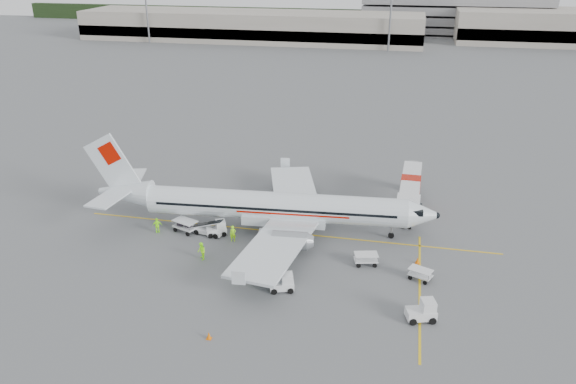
% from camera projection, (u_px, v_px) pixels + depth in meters
% --- Properties ---
extents(ground, '(360.00, 360.00, 0.00)m').
position_uv_depth(ground, '(284.00, 232.00, 59.13)').
color(ground, '#56595B').
extents(stripe_lead, '(44.00, 0.20, 0.01)m').
position_uv_depth(stripe_lead, '(284.00, 232.00, 59.13)').
color(stripe_lead, yellow).
rests_on(stripe_lead, ground).
extents(stripe_cross, '(0.20, 20.00, 0.01)m').
position_uv_depth(stripe_cross, '(420.00, 289.00, 49.26)').
color(stripe_cross, yellow).
rests_on(stripe_cross, ground).
extents(terminal_west, '(110.00, 22.00, 9.00)m').
position_uv_depth(terminal_west, '(250.00, 26.00, 181.64)').
color(terminal_west, gray).
rests_on(terminal_west, ground).
extents(parking_garage, '(62.00, 24.00, 14.00)m').
position_uv_depth(parking_garage, '(454.00, 13.00, 195.01)').
color(parking_garage, slate).
rests_on(parking_garage, ground).
extents(treeline, '(300.00, 3.00, 6.00)m').
position_uv_depth(treeline, '(383.00, 18.00, 214.88)').
color(treeline, black).
rests_on(treeline, ground).
extents(mast_west, '(3.20, 1.20, 22.00)m').
position_uv_depth(mast_west, '(146.00, 7.00, 174.08)').
color(mast_west, slate).
rests_on(mast_west, ground).
extents(mast_center, '(3.20, 1.20, 22.00)m').
position_uv_depth(mast_center, '(391.00, 12.00, 159.61)').
color(mast_center, slate).
rests_on(mast_center, ground).
extents(aircraft, '(37.59, 30.49, 9.81)m').
position_uv_depth(aircraft, '(276.00, 188.00, 57.52)').
color(aircraft, silver).
rests_on(aircraft, ground).
extents(jet_bridge, '(3.22, 14.66, 3.83)m').
position_uv_depth(jet_bridge, '(410.00, 193.00, 63.89)').
color(jet_bridge, silver).
rests_on(jet_bridge, ground).
extents(belt_loader, '(4.46, 2.36, 2.30)m').
position_uv_depth(belt_loader, '(209.00, 224.00, 58.35)').
color(belt_loader, silver).
rests_on(belt_loader, ground).
extents(tug_fore, '(2.62, 1.95, 1.81)m').
position_uv_depth(tug_fore, '(421.00, 310.00, 44.87)').
color(tug_fore, silver).
rests_on(tug_fore, ground).
extents(tug_mid, '(2.36, 1.76, 1.62)m').
position_uv_depth(tug_mid, '(282.00, 282.00, 48.81)').
color(tug_mid, silver).
rests_on(tug_mid, ground).
extents(tug_aft, '(2.37, 1.97, 1.59)m').
position_uv_depth(tug_aft, '(216.00, 228.00, 58.33)').
color(tug_aft, silver).
rests_on(tug_aft, ground).
extents(cart_loaded_a, '(2.24, 1.52, 1.08)m').
position_uv_depth(cart_loaded_a, '(269.00, 235.00, 57.34)').
color(cart_loaded_a, silver).
rests_on(cart_loaded_a, ground).
extents(cart_loaded_b, '(2.89, 2.30, 1.31)m').
position_uv_depth(cart_loaded_b, '(185.00, 226.00, 59.05)').
color(cart_loaded_b, silver).
rests_on(cart_loaded_b, ground).
extents(cart_empty_a, '(2.44, 1.79, 1.14)m').
position_uv_depth(cart_empty_a, '(366.00, 259.00, 52.91)').
color(cart_empty_a, silver).
rests_on(cart_empty_a, ground).
extents(cart_empty_b, '(2.36, 1.93, 1.07)m').
position_uv_depth(cart_empty_b, '(420.00, 274.00, 50.50)').
color(cart_empty_b, silver).
rests_on(cart_empty_b, ground).
extents(cone_nose, '(0.41, 0.41, 0.67)m').
position_uv_depth(cone_nose, '(418.00, 260.00, 53.19)').
color(cone_nose, '#E56203').
rests_on(cone_nose, ground).
extents(cone_port, '(0.40, 0.40, 0.65)m').
position_uv_depth(cone_port, '(288.00, 187.00, 69.52)').
color(cone_port, '#E56203').
rests_on(cone_port, ground).
extents(cone_stbd, '(0.38, 0.38, 0.63)m').
position_uv_depth(cone_stbd, '(209.00, 335.00, 42.88)').
color(cone_stbd, '#E56203').
rests_on(cone_stbd, ground).
extents(crew_a, '(0.70, 0.54, 1.71)m').
position_uv_depth(crew_a, '(233.00, 234.00, 57.04)').
color(crew_a, '#92F012').
rests_on(crew_a, ground).
extents(crew_b, '(1.04, 1.10, 1.80)m').
position_uv_depth(crew_b, '(201.00, 251.00, 53.64)').
color(crew_b, '#92F012').
rests_on(crew_b, ground).
extents(crew_c, '(0.73, 1.22, 1.85)m').
position_uv_depth(crew_c, '(242.00, 266.00, 51.08)').
color(crew_c, '#92F012').
rests_on(crew_c, ground).
extents(crew_d, '(1.06, 0.75, 1.66)m').
position_uv_depth(crew_d, '(157.00, 225.00, 58.80)').
color(crew_d, '#92F012').
rests_on(crew_d, ground).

